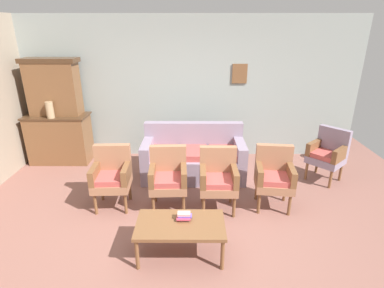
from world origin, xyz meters
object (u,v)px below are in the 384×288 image
(floral_couch, at_px, (194,158))
(armchair_by_doorway, at_px, (218,177))
(book_stack_on_table, at_px, (184,216))
(wingback_chair_by_fireplace, at_px, (328,152))
(vase_on_cabinet, at_px, (50,110))
(coffee_table, at_px, (180,227))
(side_cabinet, at_px, (60,138))
(armchair_near_couch_end, at_px, (274,175))
(armchair_near_cabinet, at_px, (112,174))
(floor_vase_by_wall, at_px, (341,148))
(armchair_row_middle, at_px, (168,176))

(floral_couch, relative_size, armchair_by_doorway, 1.94)
(book_stack_on_table, bearing_deg, wingback_chair_by_fireplace, 37.04)
(vase_on_cabinet, xyz_separation_m, coffee_table, (2.44, -2.44, -0.70))
(vase_on_cabinet, height_order, wingback_chair_by_fireplace, vase_on_cabinet)
(side_cabinet, distance_m, armchair_near_couch_end, 4.04)
(floral_couch, bearing_deg, armchair_near_cabinet, -140.84)
(armchair_near_couch_end, bearing_deg, floor_vase_by_wall, 41.48)
(armchair_near_couch_end, bearing_deg, armchair_row_middle, -178.58)
(book_stack_on_table, bearing_deg, armchair_near_cabinet, 137.94)
(armchair_by_doorway, height_order, wingback_chair_by_fireplace, same)
(side_cabinet, relative_size, coffee_table, 1.16)
(vase_on_cabinet, bearing_deg, floral_couch, -9.70)
(floral_couch, distance_m, armchair_near_cabinet, 1.52)
(side_cabinet, height_order, armchair_near_couch_end, side_cabinet)
(side_cabinet, distance_m, coffee_table, 3.57)
(side_cabinet, bearing_deg, armchair_near_couch_end, -22.84)
(armchair_by_doorway, height_order, book_stack_on_table, armchair_by_doorway)
(armchair_near_cabinet, distance_m, floor_vase_by_wall, 4.26)
(armchair_by_doorway, bearing_deg, vase_on_cabinet, 153.46)
(vase_on_cabinet, relative_size, armchair_near_cabinet, 0.33)
(side_cabinet, relative_size, book_stack_on_table, 6.67)
(armchair_near_couch_end, relative_size, floor_vase_by_wall, 1.40)
(armchair_near_couch_end, relative_size, wingback_chair_by_fireplace, 1.00)
(floral_couch, bearing_deg, coffee_table, -94.21)
(floral_couch, distance_m, armchair_by_doorway, 1.10)
(floral_couch, height_order, floor_vase_by_wall, floral_couch)
(floral_couch, relative_size, coffee_table, 1.74)
(floral_couch, xyz_separation_m, coffee_table, (-0.15, -2.00, 0.05))
(wingback_chair_by_fireplace, height_order, book_stack_on_table, wingback_chair_by_fireplace)
(armchair_near_cabinet, relative_size, book_stack_on_table, 5.20)
(armchair_near_cabinet, relative_size, armchair_by_doorway, 1.00)
(floor_vase_by_wall, bearing_deg, book_stack_on_table, -140.19)
(side_cabinet, distance_m, book_stack_on_table, 3.54)
(armchair_near_cabinet, distance_m, book_stack_on_table, 1.44)
(vase_on_cabinet, xyz_separation_m, armchair_row_middle, (2.23, -1.43, -0.58))
(book_stack_on_table, bearing_deg, armchair_row_middle, 105.29)
(wingback_chair_by_fireplace, bearing_deg, floral_couch, 176.71)
(coffee_table, bearing_deg, book_stack_on_table, 61.00)
(side_cabinet, distance_m, vase_on_cabinet, 0.64)
(armchair_row_middle, distance_m, wingback_chair_by_fireplace, 2.76)
(side_cabinet, distance_m, wingback_chair_by_fireplace, 4.90)
(floral_couch, bearing_deg, vase_on_cabinet, 170.30)
(floral_couch, distance_m, armchair_row_middle, 1.07)
(floor_vase_by_wall, bearing_deg, floral_couch, -169.63)
(armchair_near_cabinet, bearing_deg, floor_vase_by_wall, 20.24)
(armchair_near_cabinet, distance_m, armchair_row_middle, 0.82)
(floral_couch, distance_m, floor_vase_by_wall, 2.86)
(armchair_near_cabinet, xyz_separation_m, floor_vase_by_wall, (3.99, 1.47, -0.18))
(side_cabinet, height_order, armchair_row_middle, side_cabinet)
(armchair_near_couch_end, height_order, book_stack_on_table, armchair_near_couch_end)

